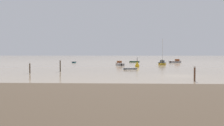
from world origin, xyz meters
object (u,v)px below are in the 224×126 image
Objects in this scene: rowboat_moored_4 at (130,69)px; channel_buoy at (137,65)px; mooring_post_near at (195,74)px; motorboat_moored_1 at (119,64)px; motorboat_moored_0 at (177,62)px; mooring_post_left at (30,68)px; mooring_post_right at (60,66)px; rowboat_moored_1 at (74,62)px; rowboat_moored_3 at (134,62)px; sailboat_moored_0 at (162,63)px.

channel_buoy reaches higher than rowboat_moored_4.
motorboat_moored_1 is at bearing 102.67° from mooring_post_near.
mooring_post_left is at bearing -155.30° from motorboat_moored_0.
mooring_post_near is at bearing -37.50° from mooring_post_right.
rowboat_moored_4 is 1.32× the size of channel_buoy.
mooring_post_left is (-21.20, 9.93, -0.01)m from mooring_post_near.
rowboat_moored_3 is at bearing 111.73° from rowboat_moored_1.
channel_buoy reaches higher than rowboat_moored_3.
sailboat_moored_0 is at bearing 52.27° from mooring_post_left.
rowboat_moored_4 is (-2.59, -41.83, -0.04)m from rowboat_moored_3.
sailboat_moored_0 is 2.39× the size of rowboat_moored_4.
rowboat_moored_1 is at bearing -85.17° from rowboat_moored_4.
channel_buoy is (-7.33, -12.11, 0.15)m from sailboat_moored_0.
channel_buoy is (19.17, -26.21, 0.32)m from rowboat_moored_1.
mooring_post_left is 0.81× the size of mooring_post_right.
mooring_post_right reaches higher than rowboat_moored_4.
motorboat_moored_0 is 58.40m from mooring_post_near.
rowboat_moored_1 is 23.38m from motorboat_moored_1.
mooring_post_near is 1.01× the size of mooring_post_left.
mooring_post_left reaches higher than motorboat_moored_0.
motorboat_moored_0 is 2.80× the size of mooring_post_near.
mooring_post_left is (-12.78, -27.49, 0.48)m from motorboat_moored_1.
mooring_post_right is at bearing 81.87° from rowboat_moored_3.
sailboat_moored_0 is at bearing 85.90° from mooring_post_near.
rowboat_moored_3 is 1.68× the size of channel_buoy.
rowboat_moored_4 is 10.13m from channel_buoy.
mooring_post_right is (-20.52, -27.66, 0.57)m from sailboat_moored_0.
rowboat_moored_1 is 1.44× the size of channel_buoy.
mooring_post_near is (3.60, -60.90, 0.58)m from rowboat_moored_3.
rowboat_moored_3 is at bearing 31.79° from sailboat_moored_0.
mooring_post_near is (6.19, -19.07, 0.61)m from rowboat_moored_4.
mooring_post_near is (4.38, -29.04, 0.28)m from channel_buoy.
motorboat_moored_0 is 1.46× the size of rowboat_moored_1.
motorboat_moored_0 is at bearing 62.91° from channel_buoy.
rowboat_moored_1 is 0.86× the size of rowboat_moored_3.
rowboat_moored_4 is at bearing 170.95° from sailboat_moored_0.
channel_buoy is (1.82, 9.96, 0.34)m from rowboat_moored_4.
rowboat_moored_1 is 0.72× the size of motorboat_moored_1.
sailboat_moored_0 reaches higher than mooring_post_left.
mooring_post_near reaches higher than rowboat_moored_3.
mooring_post_near reaches higher than rowboat_moored_4.
rowboat_moored_4 is at bearing 26.20° from mooring_post_right.
rowboat_moored_4 is 1.46× the size of mooring_post_right.
motorboat_moored_0 is 0.66× the size of sailboat_moored_0.
channel_buoy reaches higher than motorboat_moored_0.
motorboat_moored_0 is at bearing 99.74° from rowboat_moored_1.
sailboat_moored_0 reaches higher than rowboat_moored_4.
sailboat_moored_0 reaches higher than channel_buoy.
motorboat_moored_1 is 2.72× the size of mooring_post_left.
sailboat_moored_0 reaches higher than motorboat_moored_1.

